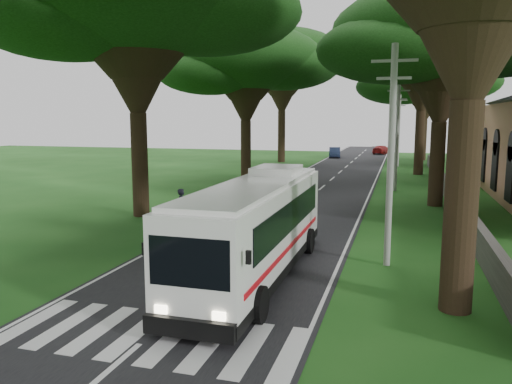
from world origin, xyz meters
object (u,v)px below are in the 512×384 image
(pole_far, at_px, (399,129))
(coach_bus, at_px, (257,226))
(distant_car_c, at_px, (382,150))
(distant_car_b, at_px, (335,152))
(pole_mid, at_px, (397,135))
(pedestrian, at_px, (182,207))
(pole_near, at_px, (391,153))

(pole_far, relative_size, coach_bus, 0.72)
(pole_far, height_order, distant_car_c, pole_far)
(distant_car_b, bearing_deg, pole_mid, -82.02)
(pole_mid, xyz_separation_m, distant_car_c, (-2.50, 39.61, -3.51))
(pole_far, height_order, pedestrian, pole_far)
(distant_car_c, bearing_deg, pole_far, 114.46)
(pole_far, distance_m, pedestrian, 37.21)
(pedestrian, bearing_deg, pole_far, -30.75)
(pole_far, bearing_deg, distant_car_b, 128.32)
(pole_near, height_order, pole_far, same)
(distant_car_b, bearing_deg, pole_far, -59.15)
(coach_bus, distance_m, distant_car_c, 62.30)
(distant_car_b, distance_m, pedestrian, 46.41)
(pole_far, bearing_deg, distant_car_c, 97.27)
(pole_near, height_order, pedestrian, pole_near)
(pedestrian, bearing_deg, pole_near, -127.82)
(distant_car_c, bearing_deg, coach_bus, 105.58)
(pole_near, xyz_separation_m, pedestrian, (-10.25, 4.38, -3.25))
(pole_near, bearing_deg, pole_mid, 90.00)
(pole_mid, height_order, coach_bus, pole_mid)
(pole_mid, distance_m, coach_bus, 23.18)
(coach_bus, bearing_deg, pole_mid, 79.58)
(coach_bus, xyz_separation_m, pedestrian, (-6.00, 7.04, -0.83))
(pole_far, height_order, distant_car_b, pole_far)
(coach_bus, relative_size, distant_car_b, 2.62)
(pole_near, bearing_deg, coach_bus, -148.01)
(pole_far, distance_m, distant_car_c, 20.08)
(distant_car_c, xyz_separation_m, pedestrian, (-7.75, -55.23, 0.26))
(coach_bus, xyz_separation_m, distant_car_b, (-4.25, 53.41, -1.04))
(pole_mid, distance_m, pedestrian, 18.96)
(pole_near, bearing_deg, pedestrian, 156.87)
(pole_near, xyz_separation_m, distant_car_b, (-8.50, 50.76, -3.45))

